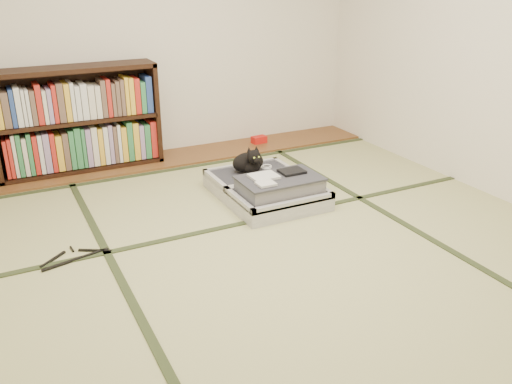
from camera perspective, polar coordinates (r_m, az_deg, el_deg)
name	(u,v)px	position (r m, az deg, el deg)	size (l,w,h in m)	color
floor	(273,246)	(3.59, 1.81, -5.74)	(4.50, 4.50, 0.00)	tan
wood_strip	(174,158)	(5.29, -8.58, 3.61)	(4.00, 0.50, 0.02)	brown
red_item	(259,140)	(5.64, 0.32, 5.54)	(0.15, 0.09, 0.07)	red
room_shell	(276,14)	(3.17, 2.15, 18.22)	(4.50, 4.50, 4.50)	white
tatami_borders	(241,217)	(3.98, -1.58, -2.69)	(4.00, 4.50, 0.01)	#2D381E
bookcase	(78,122)	(5.05, -18.25, 7.05)	(1.41, 0.32, 0.92)	black
suitcase	(268,188)	(4.26, 1.26, 0.39)	(0.70, 0.93, 0.27)	silver
cat	(249,162)	(4.45, -0.70, 3.17)	(0.31, 0.31, 0.25)	black
cable_coil	(267,167)	(4.59, 1.12, 2.67)	(0.10, 0.10, 0.02)	white
hanger	(75,257)	(3.63, -18.51, -6.50)	(0.44, 0.25, 0.01)	black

